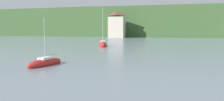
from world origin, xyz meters
The scene contains 4 objects.
wooded_hillside centered at (-23.27, 134.95, 5.72)m, with size 352.00×47.34×24.01m.
shore_building_west centered at (-15.65, 102.49, 5.07)m, with size 6.55×4.43×10.45m.
sailboat_far_3 centered at (-7.55, 59.00, 0.37)m, with size 3.36×5.60×8.33m.
sailboat_mid_7 centered at (-5.71, 34.04, 0.25)m, with size 2.18×4.96×5.15m.
Camera 1 is at (7.00, 13.85, 3.76)m, focal length 36.13 mm.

